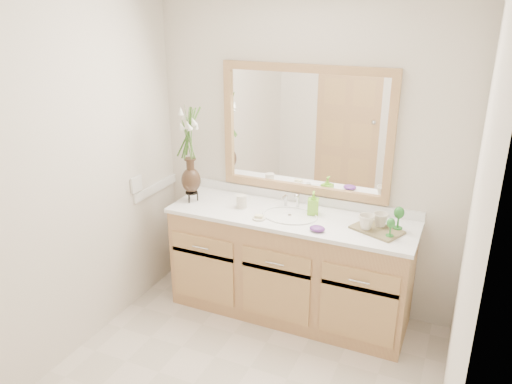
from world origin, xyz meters
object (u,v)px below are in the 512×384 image
at_px(soap_bottle, 313,204).
at_px(tray, 377,230).
at_px(flower_vase, 189,140).
at_px(tumbler, 242,201).

bearing_deg(soap_bottle, tray, -24.42).
relative_size(flower_vase, soap_bottle, 4.57).
bearing_deg(tumbler, soap_bottle, 10.90).
distance_m(soap_bottle, tray, 0.51).
bearing_deg(soap_bottle, tumbler, 178.40).
height_order(flower_vase, tray, flower_vase).
height_order(tumbler, tray, tumbler).
relative_size(soap_bottle, tray, 0.49).
height_order(flower_vase, soap_bottle, flower_vase).
distance_m(tumbler, tray, 1.03).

